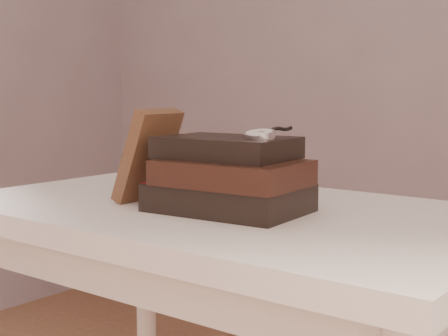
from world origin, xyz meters
The scene contains 5 objects.
table centered at (0.00, 0.35, 0.66)m, with size 1.00×0.60×0.75m.
book_stack centered at (0.04, 0.31, 0.81)m, with size 0.28×0.20×0.13m.
journal centered at (-0.13, 0.29, 0.84)m, with size 0.03×0.11×0.18m, color #3D2417.
pocket_watch centered at (0.11, 0.30, 0.89)m, with size 0.06×0.16×0.02m.
eyeglasses centered at (-0.05, 0.39, 0.82)m, with size 0.12×0.13×0.05m.
Camera 1 is at (0.73, -0.58, 0.96)m, focal length 52.83 mm.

